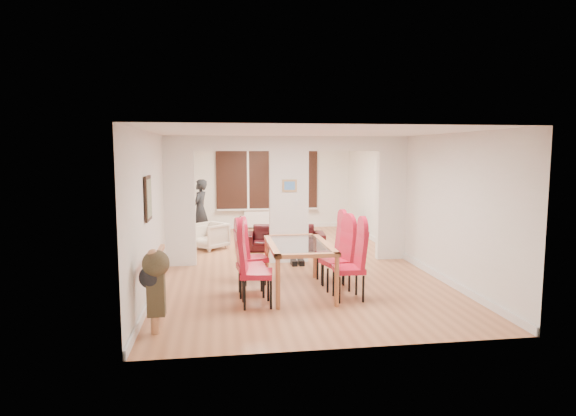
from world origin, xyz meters
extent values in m
cube|color=#B16E47|center=(0.00, 0.00, 0.00)|extent=(5.00, 9.00, 0.01)
cube|color=white|center=(0.00, 0.00, 1.30)|extent=(5.00, 0.18, 2.60)
cube|color=black|center=(0.00, 4.44, 1.50)|extent=(3.00, 0.08, 1.80)
cube|color=white|center=(0.00, 4.40, 0.30)|extent=(1.40, 0.08, 0.50)
sphere|color=orange|center=(0.30, 3.30, 2.15)|extent=(0.36, 0.36, 0.36)
cube|color=gray|center=(-2.47, -2.40, 1.60)|extent=(0.04, 0.52, 0.67)
cube|color=#4C8CD8|center=(0.00, -0.10, 1.60)|extent=(0.30, 0.03, 0.25)
imported|color=black|center=(0.07, 1.27, 0.28)|extent=(1.96, 0.93, 0.55)
imported|color=beige|center=(-1.65, 1.57, 0.31)|extent=(0.95, 0.95, 0.62)
imported|color=black|center=(-1.91, 2.75, 0.79)|extent=(0.67, 0.55, 1.58)
imported|color=black|center=(2.00, 2.85, 0.27)|extent=(0.90, 0.50, 0.54)
cylinder|color=#143F19|center=(0.54, 2.73, 0.35)|extent=(0.07, 0.07, 0.26)
imported|color=#321811|center=(0.66, 2.67, 0.25)|extent=(0.23, 0.23, 0.06)
camera|label=1|loc=(-1.42, -9.75, 2.30)|focal=30.00mm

